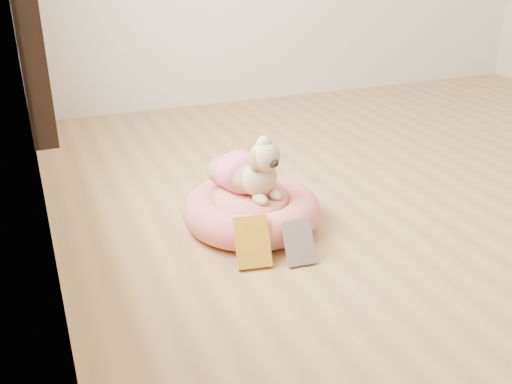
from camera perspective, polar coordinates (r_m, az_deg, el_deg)
name	(u,v)px	position (r m, az deg, el deg)	size (l,w,h in m)	color
pet_bed	(252,210)	(2.43, -0.45, -1.82)	(0.59, 0.59, 0.15)	#FB627A
dog	(247,161)	(2.36, -0.87, 3.14)	(0.26, 0.38, 0.28)	brown
book_yellow	(252,242)	(2.15, -0.36, -5.01)	(0.13, 0.02, 0.20)	yellow
book_white	(299,243)	(2.17, 4.32, -5.07)	(0.11, 0.02, 0.17)	white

